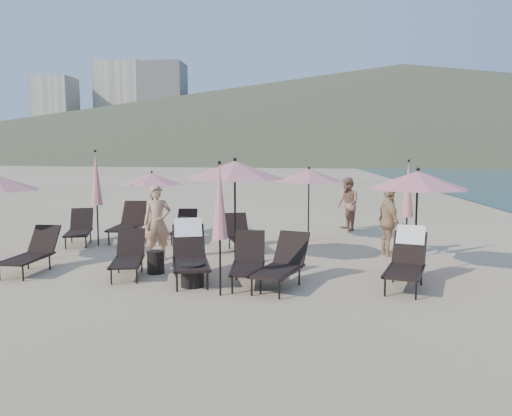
# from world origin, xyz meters

# --- Properties ---
(ground) EXTENTS (800.00, 800.00, 0.00)m
(ground) POSITION_xyz_m (0.00, 0.00, 0.00)
(ground) COLOR #D6BA8C
(ground) RESTS_ON ground
(volcanic_headland) EXTENTS (690.00, 690.00, 55.00)m
(volcanic_headland) POSITION_xyz_m (71.37, 302.62, 26.49)
(volcanic_headland) COLOR brown
(volcanic_headland) RESTS_ON ground
(hotel_skyline) EXTENTS (109.00, 82.00, 55.00)m
(hotel_skyline) POSITION_xyz_m (-93.62, 271.21, 24.18)
(hotel_skyline) COLOR beige
(hotel_skyline) RESTS_ON ground
(lounger_0) EXTENTS (0.66, 1.61, 0.92)m
(lounger_0) POSITION_xyz_m (-4.45, 0.65, 0.43)
(lounger_0) COLOR black
(lounger_0) RESTS_ON ground
(lounger_1) EXTENTS (0.90, 1.62, 0.88)m
(lounger_1) POSITION_xyz_m (-2.32, 0.56, 0.41)
(lounger_1) COLOR black
(lounger_1) RESTS_ON ground
(lounger_2) EXTENTS (1.12, 1.93, 1.14)m
(lounger_2) POSITION_xyz_m (-1.00, 0.42, 0.54)
(lounger_2) COLOR black
(lounger_2) RESTS_ON ground
(lounger_3) EXTENTS (0.70, 1.65, 0.93)m
(lounger_3) POSITION_xyz_m (0.21, 0.17, 0.44)
(lounger_3) COLOR black
(lounger_3) RESTS_ON ground
(lounger_4) EXTENTS (1.14, 1.79, 0.96)m
(lounger_4) POSITION_xyz_m (0.86, -0.04, 0.45)
(lounger_4) COLOR black
(lounger_4) RESTS_ON ground
(lounger_5) EXTENTS (1.12, 1.83, 1.08)m
(lounger_5) POSITION_xyz_m (3.22, 0.24, 0.51)
(lounger_5) COLOR black
(lounger_5) RESTS_ON ground
(lounger_6) EXTENTS (1.06, 1.73, 0.93)m
(lounger_6) POSITION_xyz_m (-4.90, 3.90, 0.44)
(lounger_6) COLOR black
(lounger_6) RESTS_ON ground
(lounger_7) EXTENTS (0.78, 1.88, 1.07)m
(lounger_7) POSITION_xyz_m (-3.78, 4.68, 0.50)
(lounger_7) COLOR black
(lounger_7) RESTS_ON ground
(lounger_8) EXTENTS (0.67, 1.54, 0.87)m
(lounger_8) POSITION_xyz_m (-2.11, 4.62, 0.41)
(lounger_8) COLOR black
(lounger_8) RESTS_ON ground
(lounger_9) EXTENTS (1.08, 1.68, 0.90)m
(lounger_9) POSITION_xyz_m (-0.35, 3.42, 0.42)
(lounger_9) COLOR black
(lounger_9) RESTS_ON ground
(umbrella_open_1) EXTENTS (2.25, 2.25, 2.42)m
(umbrella_open_1) POSITION_xyz_m (-0.26, 1.76, 2.14)
(umbrella_open_1) COLOR black
(umbrella_open_1) RESTS_ON ground
(umbrella_open_2) EXTENTS (2.06, 2.06, 2.22)m
(umbrella_open_2) POSITION_xyz_m (3.59, 1.20, 1.96)
(umbrella_open_2) COLOR black
(umbrella_open_2) RESTS_ON ground
(umbrella_open_3) EXTENTS (1.85, 1.85, 1.99)m
(umbrella_open_3) POSITION_xyz_m (-3.16, 5.02, 1.76)
(umbrella_open_3) COLOR black
(umbrella_open_3) RESTS_ON ground
(umbrella_open_4) EXTENTS (1.98, 1.98, 2.13)m
(umbrella_open_4) POSITION_xyz_m (1.43, 5.00, 1.89)
(umbrella_open_4) COLOR black
(umbrella_open_4) RESTS_ON ground
(umbrella_closed_0) EXTENTS (0.28, 0.28, 2.38)m
(umbrella_closed_0) POSITION_xyz_m (-0.19, -0.73, 1.66)
(umbrella_closed_0) COLOR black
(umbrella_closed_0) RESTS_ON ground
(umbrella_closed_1) EXTENTS (0.28, 0.28, 2.37)m
(umbrella_closed_1) POSITION_xyz_m (3.71, 2.71, 1.65)
(umbrella_closed_1) COLOR black
(umbrella_closed_1) RESTS_ON ground
(umbrella_closed_2) EXTENTS (0.30, 0.30, 2.60)m
(umbrella_closed_2) POSITION_xyz_m (-4.29, 3.71, 1.81)
(umbrella_closed_2) COLOR black
(umbrella_closed_2) RESTS_ON ground
(side_table_0) EXTENTS (0.36, 0.36, 0.47)m
(side_table_0) POSITION_xyz_m (-1.81, 0.78, 0.24)
(side_table_0) COLOR black
(side_table_0) RESTS_ON ground
(side_table_1) EXTENTS (0.45, 0.45, 0.44)m
(side_table_1) POSITION_xyz_m (-0.82, -0.18, 0.22)
(side_table_1) COLOR black
(side_table_1) RESTS_ON ground
(beachgoer_a) EXTENTS (0.77, 0.66, 1.77)m
(beachgoer_a) POSITION_xyz_m (-2.15, 2.06, 0.89)
(beachgoer_a) COLOR tan
(beachgoer_a) RESTS_ON ground
(beachgoer_b) EXTENTS (0.89, 1.01, 1.73)m
(beachgoer_b) POSITION_xyz_m (2.71, 7.06, 0.87)
(beachgoer_b) COLOR #9A694F
(beachgoer_b) RESTS_ON ground
(beachgoer_c) EXTENTS (0.64, 1.07, 1.70)m
(beachgoer_c) POSITION_xyz_m (3.35, 3.07, 0.85)
(beachgoer_c) COLOR tan
(beachgoer_c) RESTS_ON ground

